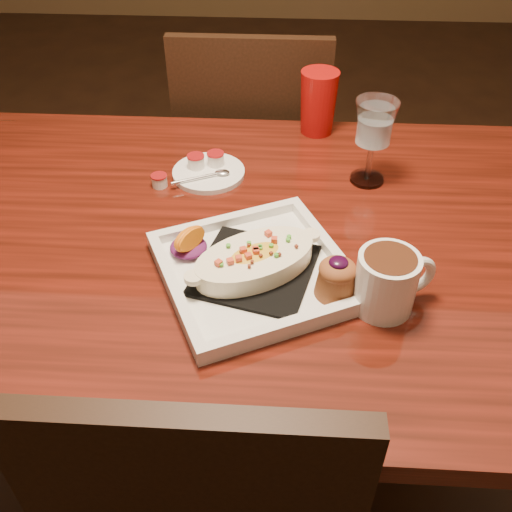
# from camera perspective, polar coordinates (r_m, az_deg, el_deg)

# --- Properties ---
(floor) EXTENTS (7.00, 7.00, 0.00)m
(floor) POSITION_cam_1_polar(r_m,az_deg,el_deg) (1.63, -1.65, -18.85)
(floor) COLOR black
(floor) RESTS_ON ground
(table) EXTENTS (1.50, 0.90, 0.75)m
(table) POSITION_cam_1_polar(r_m,az_deg,el_deg) (1.12, -2.27, -1.62)
(table) COLOR maroon
(table) RESTS_ON floor
(chair_far) EXTENTS (0.42, 0.42, 0.93)m
(chair_far) POSITION_cam_1_polar(r_m,az_deg,el_deg) (1.71, -0.27, 9.02)
(chair_far) COLOR black
(chair_far) RESTS_ON floor
(plate) EXTENTS (0.39, 0.39, 0.08)m
(plate) POSITION_cam_1_polar(r_m,az_deg,el_deg) (0.94, 0.56, -1.09)
(plate) COLOR white
(plate) RESTS_ON table
(coffee_mug) EXTENTS (0.13, 0.10, 0.10)m
(coffee_mug) POSITION_cam_1_polar(r_m,az_deg,el_deg) (0.90, 13.08, -2.33)
(coffee_mug) COLOR white
(coffee_mug) RESTS_ON table
(goblet) EXTENTS (0.08, 0.08, 0.18)m
(goblet) POSITION_cam_1_polar(r_m,az_deg,el_deg) (1.16, 11.76, 12.47)
(goblet) COLOR silver
(goblet) RESTS_ON table
(saucer) EXTENTS (0.15, 0.15, 0.10)m
(saucer) POSITION_cam_1_polar(r_m,az_deg,el_deg) (1.22, -4.89, 8.53)
(saucer) COLOR white
(saucer) RESTS_ON table
(creamer_loose) EXTENTS (0.03, 0.03, 0.03)m
(creamer_loose) POSITION_cam_1_polar(r_m,az_deg,el_deg) (1.19, -9.64, 7.46)
(creamer_loose) COLOR white
(creamer_loose) RESTS_ON table
(red_tumbler) EXTENTS (0.09, 0.09, 0.15)m
(red_tumbler) POSITION_cam_1_polar(r_m,az_deg,el_deg) (1.36, 6.25, 15.01)
(red_tumbler) COLOR #B40E0C
(red_tumbler) RESTS_ON table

